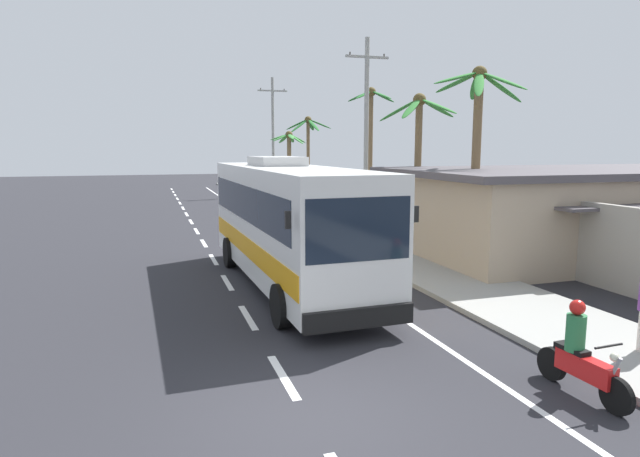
% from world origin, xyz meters
% --- Properties ---
extents(ground_plane, '(160.00, 160.00, 0.00)m').
position_xyz_m(ground_plane, '(0.00, 0.00, 0.00)').
color(ground_plane, '#28282D').
extents(sidewalk_kerb, '(3.20, 90.00, 0.14)m').
position_xyz_m(sidewalk_kerb, '(6.80, 10.00, 0.07)').
color(sidewalk_kerb, '#999993').
rests_on(sidewalk_kerb, ground).
extents(lane_markings, '(3.73, 71.00, 0.01)m').
position_xyz_m(lane_markings, '(2.16, 14.76, 0.00)').
color(lane_markings, white).
rests_on(lane_markings, ground).
extents(boundary_wall, '(0.24, 60.00, 2.50)m').
position_xyz_m(boundary_wall, '(10.60, 14.00, 1.25)').
color(boundary_wall, '#9E998E').
rests_on(boundary_wall, ground).
extents(coach_bus_foreground, '(3.18, 10.66, 3.86)m').
position_xyz_m(coach_bus_foreground, '(1.75, 8.08, 2.00)').
color(coach_bus_foreground, white).
rests_on(coach_bus_foreground, ground).
extents(motorcycle_beside_bus, '(0.56, 1.96, 1.61)m').
position_xyz_m(motorcycle_beside_bus, '(4.60, -0.49, 0.66)').
color(motorcycle_beside_bus, black).
rests_on(motorcycle_beside_bus, ground).
extents(pedestrian_near_kerb, '(0.36, 0.36, 1.80)m').
position_xyz_m(pedestrian_near_kerb, '(6.90, 19.10, 1.09)').
color(pedestrian_near_kerb, beige).
rests_on(pedestrian_near_kerb, sidewalk_kerb).
extents(pedestrian_midwalk, '(0.36, 0.36, 1.64)m').
position_xyz_m(pedestrian_midwalk, '(6.88, 14.31, 1.00)').
color(pedestrian_midwalk, gold).
rests_on(pedestrian_midwalk, sidewalk_kerb).
extents(utility_pole_mid, '(2.37, 0.24, 9.74)m').
position_xyz_m(utility_pole_mid, '(8.83, 19.16, 5.11)').
color(utility_pole_mid, '#9E9E99').
rests_on(utility_pole_mid, ground).
extents(utility_pole_far, '(2.58, 0.24, 10.11)m').
position_xyz_m(utility_pole_far, '(8.33, 39.03, 5.31)').
color(utility_pole_far, '#9E9E99').
rests_on(utility_pole_far, ground).
extents(palm_nearest, '(2.90, 2.95, 7.73)m').
position_xyz_m(palm_nearest, '(10.77, 23.13, 5.45)').
color(palm_nearest, brown).
rests_on(palm_nearest, ground).
extents(palm_second, '(2.83, 2.83, 5.41)m').
position_xyz_m(palm_second, '(8.19, 32.97, 3.85)').
color(palm_second, brown).
rests_on(palm_second, ground).
extents(palm_third, '(3.43, 3.80, 6.46)m').
position_xyz_m(palm_third, '(9.10, 13.88, 4.55)').
color(palm_third, brown).
rests_on(palm_third, ground).
extents(palm_fourth, '(3.93, 3.84, 7.19)m').
position_xyz_m(palm_fourth, '(9.90, 10.72, 4.95)').
color(palm_fourth, brown).
rests_on(palm_fourth, ground).
extents(palm_farthest, '(3.75, 3.70, 6.66)m').
position_xyz_m(palm_farthest, '(10.32, 34.97, 4.84)').
color(palm_farthest, brown).
rests_on(palm_farthest, ground).
extents(roadside_building, '(15.69, 8.73, 3.33)m').
position_xyz_m(roadside_building, '(14.67, 9.75, 1.68)').
color(roadside_building, tan).
rests_on(roadside_building, ground).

